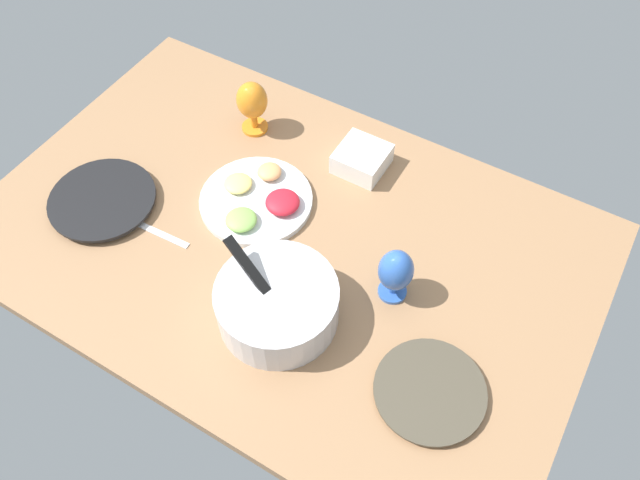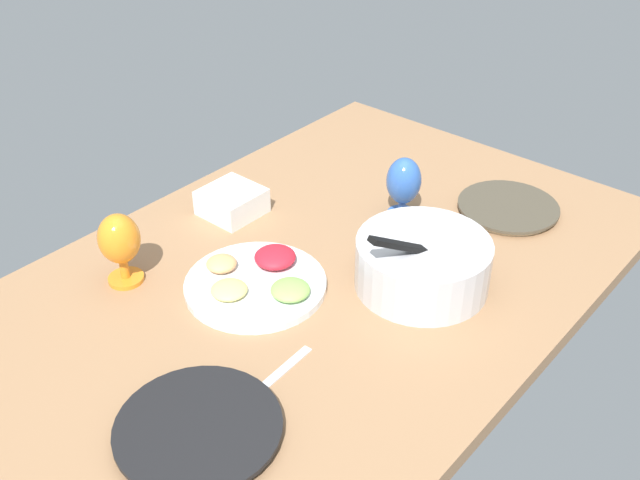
{
  "view_description": "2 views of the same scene",
  "coord_description": "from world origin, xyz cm",
  "px_view_note": "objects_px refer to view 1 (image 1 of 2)",
  "views": [
    {
      "loc": [
        -57.99,
        79.91,
        135.26
      ],
      "look_at": [
        -10.95,
        0.0,
        6.72
      ],
      "focal_mm": 35.57,
      "sensor_mm": 36.0,
      "label": 1
    },
    {
      "loc": [
        103.1,
        88.8,
        100.43
      ],
      "look_at": [
        -2.79,
        -1.36,
        6.72
      ],
      "focal_mm": 42.26,
      "sensor_mm": 36.0,
      "label": 2
    }
  ],
  "objects_px": {
    "hurricane_glass_orange": "(252,102)",
    "square_bowl_white": "(362,158)",
    "mixing_bowl": "(277,303)",
    "hurricane_glass_blue": "(396,272)",
    "fruit_platter": "(258,200)",
    "dinner_plate_right": "(103,201)",
    "dinner_plate_left": "(430,391)"
  },
  "relations": [
    {
      "from": "dinner_plate_left",
      "to": "dinner_plate_right",
      "type": "relative_size",
      "value": 0.87
    },
    {
      "from": "hurricane_glass_blue",
      "to": "hurricane_glass_orange",
      "type": "height_order",
      "value": "hurricane_glass_orange"
    },
    {
      "from": "dinner_plate_right",
      "to": "hurricane_glass_blue",
      "type": "bearing_deg",
      "value": -169.67
    },
    {
      "from": "hurricane_glass_blue",
      "to": "square_bowl_white",
      "type": "bearing_deg",
      "value": -51.32
    },
    {
      "from": "mixing_bowl",
      "to": "square_bowl_white",
      "type": "bearing_deg",
      "value": -83.76
    },
    {
      "from": "dinner_plate_left",
      "to": "dinner_plate_right",
      "type": "xyz_separation_m",
      "value": [
        1.0,
        -0.05,
        0.0
      ]
    },
    {
      "from": "hurricane_glass_orange",
      "to": "mixing_bowl",
      "type": "bearing_deg",
      "value": 128.94
    },
    {
      "from": "mixing_bowl",
      "to": "square_bowl_white",
      "type": "relative_size",
      "value": 2.21
    },
    {
      "from": "hurricane_glass_blue",
      "to": "hurricane_glass_orange",
      "type": "distance_m",
      "value": 0.69
    },
    {
      "from": "fruit_platter",
      "to": "mixing_bowl",
      "type": "bearing_deg",
      "value": 131.69
    },
    {
      "from": "hurricane_glass_blue",
      "to": "hurricane_glass_orange",
      "type": "xyz_separation_m",
      "value": [
        0.62,
        -0.31,
        0.01
      ]
    },
    {
      "from": "fruit_platter",
      "to": "hurricane_glass_blue",
      "type": "height_order",
      "value": "hurricane_glass_blue"
    },
    {
      "from": "hurricane_glass_orange",
      "to": "square_bowl_white",
      "type": "relative_size",
      "value": 1.23
    },
    {
      "from": "dinner_plate_right",
      "to": "square_bowl_white",
      "type": "relative_size",
      "value": 2.14
    },
    {
      "from": "hurricane_glass_blue",
      "to": "fruit_platter",
      "type": "bearing_deg",
      "value": -8.71
    },
    {
      "from": "fruit_platter",
      "to": "hurricane_glass_orange",
      "type": "distance_m",
      "value": 0.31
    },
    {
      "from": "dinner_plate_left",
      "to": "hurricane_glass_blue",
      "type": "xyz_separation_m",
      "value": [
        0.19,
        -0.19,
        0.08
      ]
    },
    {
      "from": "dinner_plate_left",
      "to": "square_bowl_white",
      "type": "xyz_separation_m",
      "value": [
        0.46,
        -0.53,
        0.03
      ]
    },
    {
      "from": "fruit_platter",
      "to": "hurricane_glass_orange",
      "type": "height_order",
      "value": "hurricane_glass_orange"
    },
    {
      "from": "fruit_platter",
      "to": "square_bowl_white",
      "type": "height_order",
      "value": "square_bowl_white"
    },
    {
      "from": "mixing_bowl",
      "to": "square_bowl_white",
      "type": "xyz_separation_m",
      "value": [
        0.06,
        -0.53,
        -0.03
      ]
    },
    {
      "from": "mixing_bowl",
      "to": "fruit_platter",
      "type": "height_order",
      "value": "mixing_bowl"
    },
    {
      "from": "dinner_plate_right",
      "to": "fruit_platter",
      "type": "xyz_separation_m",
      "value": [
        -0.37,
        -0.22,
        0.0
      ]
    },
    {
      "from": "fruit_platter",
      "to": "dinner_plate_right",
      "type": "bearing_deg",
      "value": 30.61
    },
    {
      "from": "dinner_plate_right",
      "to": "mixing_bowl",
      "type": "distance_m",
      "value": 0.61
    },
    {
      "from": "mixing_bowl",
      "to": "square_bowl_white",
      "type": "height_order",
      "value": "mixing_bowl"
    },
    {
      "from": "mixing_bowl",
      "to": "hurricane_glass_orange",
      "type": "relative_size",
      "value": 1.79
    },
    {
      "from": "dinner_plate_right",
      "to": "dinner_plate_left",
      "type": "bearing_deg",
      "value": 177.37
    },
    {
      "from": "dinner_plate_right",
      "to": "square_bowl_white",
      "type": "height_order",
      "value": "square_bowl_white"
    },
    {
      "from": "dinner_plate_left",
      "to": "dinner_plate_right",
      "type": "bearing_deg",
      "value": -2.63
    },
    {
      "from": "fruit_platter",
      "to": "hurricane_glass_blue",
      "type": "relative_size",
      "value": 1.94
    },
    {
      "from": "dinner_plate_right",
      "to": "hurricane_glass_orange",
      "type": "distance_m",
      "value": 0.5
    }
  ]
}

